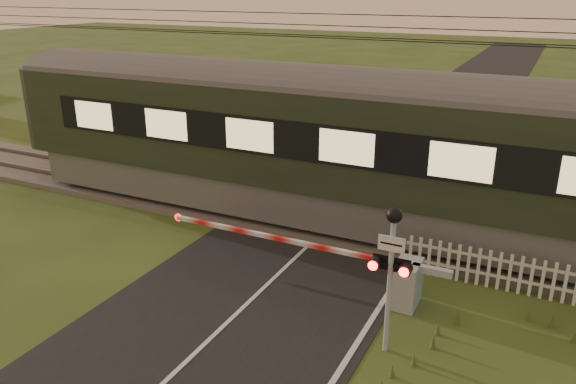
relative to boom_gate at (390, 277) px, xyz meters
The scene contains 7 objects.
ground 4.14m from the boom_gate, 133.76° to the right, with size 160.00×160.00×0.00m, color #32441A.
road 4.30m from the boom_gate, 131.42° to the right, with size 6.00×140.00×0.03m.
track_bed 4.57m from the boom_gate, 128.66° to the left, with size 140.00×3.40×0.39m.
overhead_wires 6.84m from the boom_gate, 128.66° to the left, with size 120.00×0.62×0.62m.
boom_gate is the anchor object (origin of this frame).
crossing_signal 2.43m from the boom_gate, 75.49° to the right, with size 0.77×0.34×3.04m.
picket_fence 2.55m from the boom_gate, 40.30° to the left, with size 4.01×0.08×0.97m.
Camera 1 is at (5.72, -8.17, 6.80)m, focal length 35.00 mm.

